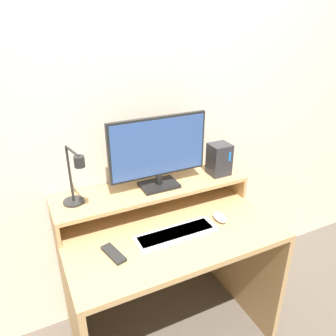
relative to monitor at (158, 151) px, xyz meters
name	(u,v)px	position (x,y,z in m)	size (l,w,h in m)	color
wall_back	(139,116)	(-0.03, 0.18, 0.14)	(6.00, 0.05, 2.50)	beige
desk	(168,263)	(-0.03, -0.19, -0.58)	(1.07, 0.68, 0.77)	tan
monitor_shelf	(153,190)	(-0.03, 0.01, -0.23)	(1.07, 0.28, 0.13)	tan
monitor	(158,151)	(0.00, 0.00, 0.00)	(0.54, 0.14, 0.39)	black
desk_lamp	(75,181)	(-0.44, -0.03, -0.06)	(0.10, 0.22, 0.31)	black
router_dock	(219,159)	(0.38, -0.01, -0.12)	(0.12, 0.11, 0.19)	#28282D
keyboard	(175,234)	(-0.04, -0.27, -0.33)	(0.41, 0.12, 0.02)	silver
mouse	(220,217)	(0.23, -0.26, -0.32)	(0.06, 0.10, 0.03)	white
remote_control	(113,254)	(-0.35, -0.28, -0.33)	(0.08, 0.16, 0.02)	black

